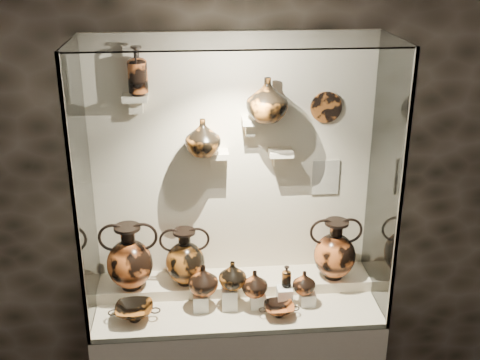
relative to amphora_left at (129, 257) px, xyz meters
name	(u,v)px	position (x,y,z in m)	size (l,w,h in m)	color
wall_back	(232,165)	(0.64, 0.20, 0.49)	(5.00, 0.02, 3.20)	black
plinth	(237,360)	(0.64, -0.12, -0.71)	(1.70, 0.60, 0.80)	beige
front_tier	(237,305)	(0.64, -0.12, -0.29)	(1.68, 0.58, 0.03)	beige
rear_tier	(235,284)	(0.64, 0.05, -0.26)	(1.70, 0.25, 0.10)	beige
back_panel	(233,165)	(0.64, 0.19, 0.49)	(1.70, 0.03, 1.60)	beige
glass_front	(242,207)	(0.64, -0.42, 0.49)	(1.70, 0.01, 1.60)	white
glass_left	(83,190)	(-0.21, -0.12, 0.49)	(0.01, 0.60, 1.60)	white
glass_right	(385,180)	(1.48, -0.12, 0.49)	(0.01, 0.60, 1.60)	white
glass_top	(237,40)	(0.64, -0.12, 1.29)	(1.70, 0.60, 0.01)	white
frame_post_left	(75,212)	(-0.20, -0.41, 0.49)	(0.02, 0.02, 1.60)	gray
frame_post_right	(401,201)	(1.48, -0.41, 0.49)	(0.02, 0.02, 1.60)	gray
pedestal_a	(201,302)	(0.42, -0.17, -0.23)	(0.09, 0.09, 0.10)	white
pedestal_b	(229,298)	(0.59, -0.17, -0.21)	(0.09, 0.09, 0.13)	white
pedestal_c	(258,300)	(0.76, -0.17, -0.23)	(0.09, 0.09, 0.09)	white
pedestal_d	(284,296)	(0.92, -0.17, -0.22)	(0.09, 0.09, 0.12)	white
pedestal_e	(307,298)	(1.06, -0.17, -0.24)	(0.09, 0.09, 0.08)	white
bracket_ul	(135,98)	(0.09, 0.12, 0.94)	(0.14, 0.12, 0.04)	beige
bracket_ca	(216,154)	(0.54, 0.12, 0.59)	(0.14, 0.12, 0.04)	beige
bracket_cb	(251,121)	(0.74, 0.12, 0.79)	(0.10, 0.12, 0.04)	beige
bracket_cc	(281,152)	(0.92, 0.12, 0.59)	(0.14, 0.12, 0.04)	beige
amphora_left	(129,257)	(0.00, 0.00, 0.00)	(0.33, 0.33, 0.42)	#BF5824
amphora_mid	(185,256)	(0.33, 0.02, -0.03)	(0.29, 0.29, 0.36)	#A1571C
amphora_right	(335,249)	(1.26, 0.01, -0.01)	(0.31, 0.31, 0.39)	#BF5824
jug_a	(203,279)	(0.43, -0.16, -0.09)	(0.18, 0.18, 0.19)	#BF5824
jug_b	(232,275)	(0.61, -0.16, -0.06)	(0.16, 0.16, 0.17)	#A1571C
jug_c	(255,283)	(0.73, -0.19, -0.11)	(0.15, 0.15, 0.16)	#BF5824
jug_e	(304,282)	(1.03, -0.17, -0.13)	(0.14, 0.14, 0.14)	#BF5824
lekythos_small	(286,275)	(0.93, -0.16, -0.08)	(0.07, 0.07, 0.15)	#A1571C
kylix_left	(134,311)	(0.03, -0.25, -0.22)	(0.28, 0.24, 0.11)	#A1571C
kylix_right	(279,309)	(0.87, -0.28, -0.23)	(0.23, 0.19, 0.09)	#BF5824
lekythos_tall	(137,68)	(0.11, 0.10, 1.11)	(0.12, 0.12, 0.30)	#BF5824
ovoid_vase_a	(203,137)	(0.46, 0.06, 0.72)	(0.21, 0.21, 0.21)	#A1571C
ovoid_vase_b	(267,99)	(0.82, 0.05, 0.93)	(0.24, 0.24, 0.25)	#A1571C
wall_plate	(326,107)	(1.19, 0.16, 0.85)	(0.19, 0.19, 0.02)	#9C501E
info_placard	(325,177)	(1.21, 0.17, 0.40)	(0.17, 0.01, 0.22)	beige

